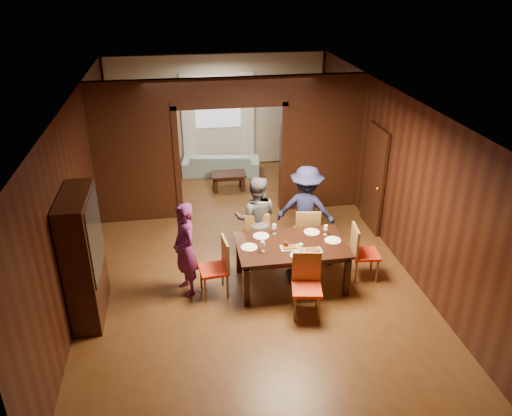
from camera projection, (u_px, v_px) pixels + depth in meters
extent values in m
plane|color=#532F17|center=(242.00, 249.00, 9.42)|extent=(9.00, 9.00, 0.00)
cube|color=silver|center=(240.00, 97.00, 8.14)|extent=(5.50, 9.00, 0.02)
cube|color=black|center=(218.00, 111.00, 12.76)|extent=(5.50, 0.02, 2.90)
cube|color=black|center=(79.00, 189.00, 8.38)|extent=(0.02, 9.00, 2.90)
cube|color=black|center=(389.00, 169.00, 9.17)|extent=(0.02, 9.00, 2.90)
cube|color=black|center=(136.00, 166.00, 10.03)|extent=(1.65, 0.15, 2.40)
cube|color=black|center=(321.00, 155.00, 10.58)|extent=(1.65, 0.15, 2.40)
cube|color=black|center=(229.00, 90.00, 9.67)|extent=(5.50, 0.15, 0.50)
cube|color=beige|center=(218.00, 112.00, 12.74)|extent=(5.40, 0.04, 2.85)
imported|color=#5C1F5C|center=(185.00, 250.00, 7.89)|extent=(0.55, 0.67, 1.57)
imported|color=#4D4D54|center=(256.00, 219.00, 8.82)|extent=(0.87, 0.73, 1.59)
imported|color=#1D2048|center=(306.00, 209.00, 9.08)|extent=(1.22, 0.98, 1.66)
imported|color=#98C2C8|center=(221.00, 163.00, 12.70)|extent=(2.02, 1.02, 0.56)
imported|color=black|center=(297.00, 237.00, 8.22)|extent=(0.33, 0.33, 0.08)
cube|color=black|center=(291.00, 264.00, 8.26)|extent=(1.78, 1.11, 0.76)
cube|color=black|center=(229.00, 181.00, 11.86)|extent=(0.80, 0.50, 0.40)
cube|color=black|center=(84.00, 257.00, 7.28)|extent=(0.40, 1.20, 2.00)
cube|color=black|center=(374.00, 179.00, 9.78)|extent=(0.06, 0.90, 2.10)
cube|color=silver|center=(218.00, 102.00, 12.60)|extent=(1.20, 0.03, 1.30)
cube|color=white|center=(189.00, 121.00, 12.66)|extent=(0.35, 0.06, 2.40)
cube|color=white|center=(247.00, 119.00, 12.87)|extent=(0.35, 0.06, 2.40)
cylinder|color=silver|center=(249.00, 247.00, 7.99)|extent=(0.27, 0.27, 0.01)
cylinder|color=silver|center=(261.00, 236.00, 8.32)|extent=(0.27, 0.27, 0.01)
cylinder|color=silver|center=(312.00, 232.00, 8.44)|extent=(0.27, 0.27, 0.01)
cylinder|color=white|center=(333.00, 240.00, 8.19)|extent=(0.27, 0.27, 0.01)
cylinder|color=white|center=(299.00, 255.00, 7.76)|extent=(0.27, 0.27, 0.01)
cube|color=gray|center=(290.00, 247.00, 7.96)|extent=(0.30, 0.20, 0.04)
cube|color=gray|center=(313.00, 250.00, 7.89)|extent=(0.30, 0.20, 0.04)
cylinder|color=silver|center=(301.00, 248.00, 7.85)|extent=(0.07, 0.07, 0.14)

